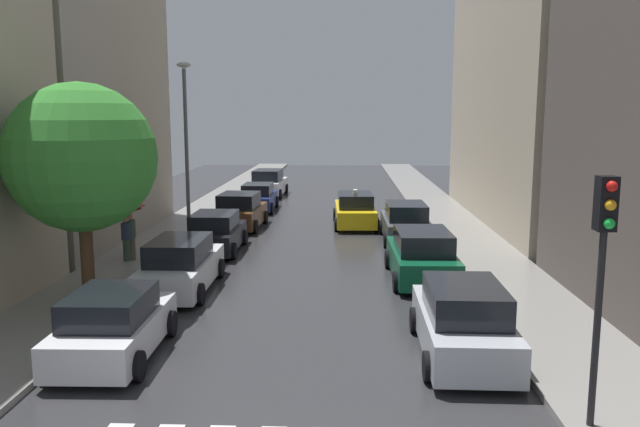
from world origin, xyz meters
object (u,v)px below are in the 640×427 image
at_px(lamp_post_left, 186,139).
at_px(parked_car_left_second, 181,266).
at_px(parked_car_left_sixth, 268,184).
at_px(pedestrian_foreground, 130,219).
at_px(parked_car_left_fifth, 258,198).
at_px(traffic_light_right_corner, 603,247).
at_px(parked_car_right_third, 406,223).
at_px(parked_car_left_nearest, 113,326).
at_px(parked_car_right_second, 422,256).
at_px(parked_car_right_nearest, 463,322).
at_px(street_tree_left, 81,158).
at_px(pedestrian_near_tree, 126,221).
at_px(taxi_midroad, 355,210).
at_px(parked_car_left_fourth, 240,212).
at_px(parked_car_left_third, 215,233).

bearing_deg(lamp_post_left, parked_car_left_second, -77.74).
height_order(parked_car_left_sixth, lamp_post_left, lamp_post_left).
bearing_deg(pedestrian_foreground, parked_car_left_fifth, 110.66).
height_order(pedestrian_foreground, traffic_light_right_corner, traffic_light_right_corner).
height_order(parked_car_left_second, parked_car_right_third, parked_car_left_second).
relative_size(parked_car_left_nearest, parked_car_left_second, 0.87).
distance_m(parked_car_right_second, pedestrian_foreground, 10.53).
bearing_deg(pedestrian_foreground, parked_car_right_nearest, -5.82).
height_order(parked_car_left_second, street_tree_left, street_tree_left).
height_order(parked_car_left_sixth, parked_car_right_third, parked_car_left_sixth).
xyz_separation_m(parked_car_left_fifth, lamp_post_left, (-1.83, -8.58, 3.68)).
xyz_separation_m(pedestrian_near_tree, traffic_light_right_corner, (12.16, -11.77, 1.68)).
bearing_deg(parked_car_left_sixth, parked_car_left_second, -177.49).
xyz_separation_m(street_tree_left, traffic_light_right_corner, (11.44, -6.61, -0.97)).
bearing_deg(parked_car_left_nearest, parked_car_left_second, -2.38).
height_order(taxi_midroad, street_tree_left, street_tree_left).
height_order(parked_car_left_sixth, parked_car_right_nearest, parked_car_left_sixth).
relative_size(parked_car_left_sixth, parked_car_right_third, 1.06).
xyz_separation_m(parked_car_left_nearest, taxi_midroad, (5.67, 17.11, 0.03)).
distance_m(parked_car_left_fourth, taxi_midroad, 5.60).
distance_m(parked_car_left_fifth, lamp_post_left, 9.51).
bearing_deg(parked_car_left_fourth, parked_car_left_sixth, 3.30).
height_order(parked_car_left_second, pedestrian_foreground, pedestrian_foreground).
xyz_separation_m(parked_car_left_third, pedestrian_near_tree, (-2.78, -2.27, 0.86)).
bearing_deg(parked_car_right_second, lamp_post_left, 55.22).
distance_m(parked_car_left_third, parked_car_right_third, 8.14).
height_order(parked_car_right_nearest, street_tree_left, street_tree_left).
bearing_deg(parked_car_right_second, parked_car_left_fifth, 25.71).
relative_size(parked_car_left_fourth, parked_car_left_fifth, 1.02).
xyz_separation_m(taxi_midroad, lamp_post_left, (-7.25, -3.89, 3.64)).
bearing_deg(parked_car_left_sixth, pedestrian_foreground, 174.55).
distance_m(parked_car_left_sixth, parked_car_right_nearest, 28.93).
distance_m(parked_car_right_nearest, street_tree_left, 10.93).
relative_size(parked_car_left_second, parked_car_right_second, 1.00).
height_order(parked_car_left_fifth, lamp_post_left, lamp_post_left).
bearing_deg(parked_car_left_second, taxi_midroad, -25.77).
bearing_deg(parked_car_left_nearest, pedestrian_near_tree, 16.32).
bearing_deg(parked_car_left_second, parked_car_left_third, 0.42).
bearing_deg(parked_car_right_nearest, parked_car_left_third, 37.03).
relative_size(parked_car_right_nearest, street_tree_left, 0.73).
xyz_separation_m(parked_car_left_second, pedestrian_near_tree, (-2.85, 3.29, 0.82)).
relative_size(taxi_midroad, traffic_light_right_corner, 1.10).
height_order(parked_car_left_fifth, parked_car_right_third, parked_car_right_third).
height_order(parked_car_left_second, parked_car_left_sixth, parked_car_left_sixth).
xyz_separation_m(parked_car_right_second, pedestrian_near_tree, (-10.47, 1.68, 0.81)).
bearing_deg(parked_car_right_second, street_tree_left, 108.53).
distance_m(parked_car_left_fourth, parked_car_left_sixth, 12.05).
relative_size(parked_car_left_second, parked_car_left_fifth, 1.14).
bearing_deg(lamp_post_left, parked_car_left_sixth, 83.84).
bearing_deg(street_tree_left, pedestrian_near_tree, 97.90).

